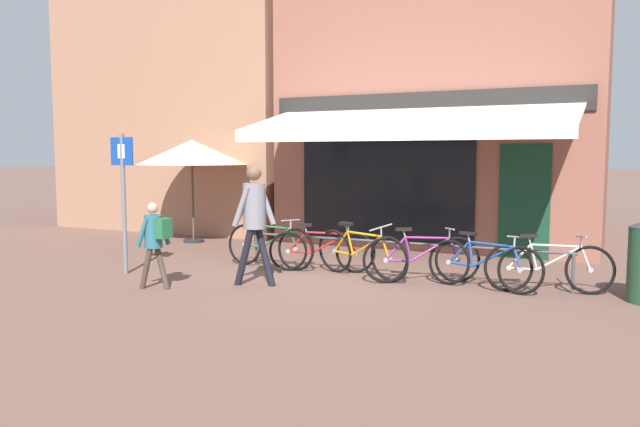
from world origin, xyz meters
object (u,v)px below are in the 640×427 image
bicycle_red (321,250)px  bicycle_blue (483,264)px  bicycle_orange (361,253)px  cafe_parasol (192,153)px  parking_sign (123,188)px  bicycle_green (269,245)px  bicycle_silver (548,267)px  pedestrian_adult (254,212)px  bicycle_purple (421,258)px  pedestrian_child (155,235)px

bicycle_red → bicycle_blue: bearing=-20.3°
bicycle_orange → cafe_parasol: cafe_parasol is taller
parking_sign → bicycle_orange: bearing=21.4°
bicycle_green → parking_sign: parking_sign is taller
bicycle_blue → bicycle_silver: bicycle_silver is taller
bicycle_red → pedestrian_adult: 1.62m
bicycle_purple → pedestrian_child: pedestrian_child is taller
cafe_parasol → bicycle_purple: bearing=-19.6°
bicycle_green → bicycle_orange: 1.71m
bicycle_red → bicycle_purple: (1.72, -0.15, 0.02)m
bicycle_blue → cafe_parasol: size_ratio=0.72×
bicycle_silver → pedestrian_adult: pedestrian_adult is taller
bicycle_orange → bicycle_purple: bearing=19.2°
bicycle_silver → parking_sign: 6.49m
bicycle_purple → cafe_parasol: bearing=133.0°
bicycle_purple → cafe_parasol: 6.26m
parking_sign → pedestrian_child: bearing=-29.5°
bicycle_blue → bicycle_purple: bearing=-170.6°
bicycle_blue → pedestrian_adult: 3.35m
bicycle_purple → cafe_parasol: (-5.71, 2.03, 1.57)m
parking_sign → bicycle_blue: bearing=14.0°
bicycle_blue → pedestrian_adult: bearing=-146.3°
bicycle_blue → cafe_parasol: (-6.63, 2.08, 1.59)m
pedestrian_child → parking_sign: parking_sign is taller
bicycle_green → bicycle_blue: size_ratio=1.03×
pedestrian_adult → cafe_parasol: cafe_parasol is taller
bicycle_red → parking_sign: (-2.74, -1.53, 1.02)m
bicycle_red → bicycle_orange: (0.76, -0.16, 0.03)m
bicycle_green → pedestrian_adult: pedestrian_adult is taller
bicycle_orange → pedestrian_child: 3.10m
bicycle_purple → pedestrian_child: size_ratio=1.30×
bicycle_blue → pedestrian_child: pedestrian_child is taller
bicycle_green → pedestrian_adult: bearing=-62.4°
pedestrian_child → bicycle_silver: bearing=-154.6°
cafe_parasol → pedestrian_child: bearing=-59.1°
bicycle_silver → pedestrian_adult: size_ratio=0.97×
bicycle_red → bicycle_purple: bearing=-21.1°
bicycle_red → pedestrian_adult: size_ratio=0.97×
bicycle_purple → pedestrian_child: bearing=-175.1°
bicycle_purple → bicycle_blue: 0.92m
bicycle_green → bicycle_silver: bicycle_green is taller
pedestrian_child → bicycle_green: bearing=-103.1°
bicycle_orange → pedestrian_adult: (-1.16, -1.23, 0.70)m
bicycle_blue → bicycle_green: bearing=-170.2°
bicycle_red → pedestrian_child: pedestrian_child is taller
bicycle_orange → bicycle_purple: (0.96, 0.01, -0.01)m
bicycle_green → bicycle_blue: (3.59, -0.16, -0.02)m
bicycle_blue → parking_sign: bearing=-153.7°
bicycle_green → bicycle_orange: (1.71, -0.13, -0.00)m
bicycle_purple → bicycle_silver: (1.78, 0.11, -0.01)m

